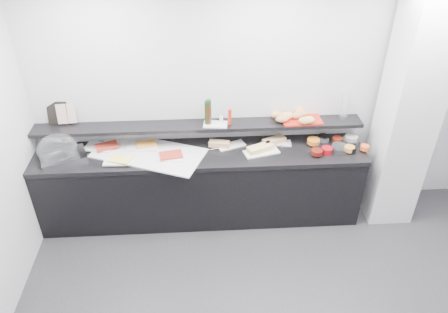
{
  "coord_description": "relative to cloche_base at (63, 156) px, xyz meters",
  "views": [
    {
      "loc": [
        -0.68,
        -2.28,
        3.53
      ],
      "look_at": [
        -0.45,
        1.45,
        1.0
      ],
      "focal_mm": 35.0,
      "sensor_mm": 36.0,
      "label": 1
    }
  ],
  "objects": [
    {
      "name": "bottle_green_a",
      "position": [
        1.55,
        0.19,
        0.37
      ],
      "size": [
        0.08,
        0.08,
        0.26
      ],
      "primitive_type": "cylinder",
      "rotation": [
        0.0,
        0.0,
        0.41
      ],
      "color": "#0E330F",
      "rests_on": "condiment_tray"
    },
    {
      "name": "bowl_black_fruit",
      "position": [
        3.09,
        -0.07,
        0.02
      ],
      "size": [
        0.13,
        0.13,
        0.07
      ],
      "primitive_type": "cylinder",
      "rotation": [
        0.0,
        0.0,
        0.02
      ],
      "color": "black",
      "rests_on": "counter_top"
    },
    {
      "name": "bread_roll_midw",
      "position": [
        2.43,
        0.22,
        0.29
      ],
      "size": [
        0.15,
        0.1,
        0.08
      ],
      "primitive_type": "ellipsoid",
      "rotation": [
        0.0,
        0.0,
        0.05
      ],
      "color": "tan",
      "rests_on": "bread_tray"
    },
    {
      "name": "fill_red_jam",
      "position": [
        2.71,
        -0.12,
        0.03
      ],
      "size": [
        0.15,
        0.15,
        0.05
      ],
      "primitive_type": "cylinder",
      "rotation": [
        0.0,
        0.0,
        0.28
      ],
      "color": "#4F100B",
      "rests_on": "bowl_red_jam"
    },
    {
      "name": "ceiling",
      "position": [
        2.16,
        -1.67,
        1.78
      ],
      "size": [
        5.0,
        5.0,
        0.0
      ],
      "primitive_type": "plane",
      "color": "white",
      "rests_on": "back_wall"
    },
    {
      "name": "bowl_black_jam",
      "position": [
        2.86,
        0.17,
        0.02
      ],
      "size": [
        0.15,
        0.15,
        0.07
      ],
      "primitive_type": "cylinder",
      "rotation": [
        0.0,
        0.0,
        -0.15
      ],
      "color": "black",
      "rests_on": "counter_top"
    },
    {
      "name": "sandwich_food_left",
      "position": [
        1.67,
        0.11,
        0.02
      ],
      "size": [
        0.24,
        0.13,
        0.06
      ],
      "primitive_type": "cube",
      "rotation": [
        0.0,
        0.0,
        -0.2
      ],
      "color": "tan",
      "rests_on": "sandwich_plate_left"
    },
    {
      "name": "back_wall",
      "position": [
        2.16,
        0.33,
        0.43
      ],
      "size": [
        5.0,
        0.02,
        2.7
      ],
      "primitive_type": "cube",
      "color": "silver",
      "rests_on": "ground"
    },
    {
      "name": "sandwich_plate_mid",
      "position": [
        2.13,
        -0.03,
        -0.01
      ],
      "size": [
        0.41,
        0.25,
        0.01
      ],
      "primitive_type": "cube",
      "rotation": [
        0.0,
        0.0,
        0.26
      ],
      "color": "white",
      "rests_on": "counter_top"
    },
    {
      "name": "cloche_dome",
      "position": [
        -0.04,
        -0.01,
        0.11
      ],
      "size": [
        0.49,
        0.41,
        0.34
      ],
      "primitive_type": "ellipsoid",
      "rotation": [
        0.0,
        0.0,
        0.4
      ],
      "color": "silver",
      "rests_on": "cloche_base"
    },
    {
      "name": "fill_black_jam",
      "position": [
        3.0,
        0.12,
        0.03
      ],
      "size": [
        0.11,
        0.11,
        0.05
      ],
      "primitive_type": "cylinder",
      "rotation": [
        0.0,
        0.0,
        -0.0
      ],
      "color": "#5E180D",
      "rests_on": "bowl_black_jam"
    },
    {
      "name": "cloche_base",
      "position": [
        0.0,
        0.0,
        0.0
      ],
      "size": [
        0.55,
        0.46,
        0.04
      ],
      "primitive_type": "cube",
      "rotation": [
        0.0,
        0.0,
        0.37
      ],
      "color": "silver",
      "rests_on": "counter_top"
    },
    {
      "name": "bottle_green_b",
      "position": [
        1.57,
        0.2,
        0.38
      ],
      "size": [
        0.07,
        0.07,
        0.28
      ],
      "primitive_type": "cylinder",
      "rotation": [
        0.0,
        0.0,
        -0.31
      ],
      "color": "#0F3919",
      "rests_on": "condiment_tray"
    },
    {
      "name": "bread_roll_se",
      "position": [
        2.64,
        0.12,
        0.29
      ],
      "size": [
        0.15,
        0.11,
        0.08
      ],
      "primitive_type": "ellipsoid",
      "rotation": [
        0.0,
        0.0,
        -0.11
      ],
      "color": "gold",
      "rests_on": "bread_tray"
    },
    {
      "name": "sandwich_food_right",
      "position": [
        2.29,
        0.14,
        0.02
      ],
      "size": [
        0.28,
        0.2,
        0.06
      ],
      "primitive_type": "cube",
      "rotation": [
        0.0,
        0.0,
        0.42
      ],
      "color": "tan",
      "rests_on": "sandwich_plate_right"
    },
    {
      "name": "bread_roll_sw",
      "position": [
        2.37,
        0.16,
        0.29
      ],
      "size": [
        0.17,
        0.12,
        0.08
      ],
      "primitive_type": "ellipsoid",
      "rotation": [
        0.0,
        0.0,
        0.17
      ],
      "color": "#AD7742",
      "rests_on": "bread_tray"
    },
    {
      "name": "carafe",
      "position": [
        3.06,
        0.22,
        0.38
      ],
      "size": [
        0.11,
        0.11,
        0.3
      ],
      "primitive_type": "cylinder",
      "rotation": [
        0.0,
        0.0,
        -0.24
      ],
      "color": "white",
      "rests_on": "wall_shelf"
    },
    {
      "name": "platter_cheese",
      "position": [
        0.6,
        -0.11,
        0.0
      ],
      "size": [
        0.3,
        0.21,
        0.01
      ],
      "primitive_type": "cube",
      "rotation": [
        0.0,
        0.0,
        -0.04
      ],
      "color": "silver",
      "rests_on": "linen_runner"
    },
    {
      "name": "bottle_brown",
      "position": [
        1.56,
        0.19,
        0.36
      ],
      "size": [
        0.07,
        0.07,
        0.24
      ],
      "primitive_type": "cylinder",
      "rotation": [
        0.0,
        0.0,
        -0.16
      ],
      "color": "#3E1C0B",
      "rests_on": "condiment_tray"
    },
    {
      "name": "fill_glass_cream",
      "position": [
        3.17,
        0.15,
        0.03
      ],
      "size": [
        0.16,
        0.16,
        0.05
      ],
      "primitive_type": "cylinder",
      "rotation": [
        0.0,
        0.0,
        -0.13
      ],
      "color": "silver",
      "rests_on": "bowl_glass_cream"
    },
    {
      "name": "print_art",
      "position": [
        0.04,
        0.29,
        0.36
      ],
      "size": [
        0.2,
        0.07,
        0.22
      ],
      "primitive_type": "cube",
      "rotation": [
        -0.21,
        0.0,
        0.1
      ],
      "color": "tan",
      "rests_on": "framed_print"
    },
    {
      "name": "tongs_right",
      "position": [
        2.38,
        0.08,
        -0.0
      ],
      "size": [
        0.16,
        0.03,
        0.01
      ],
      "primitive_type": "cylinder",
      "rotation": [
        0.0,
        1.57,
        0.15
      ],
      "color": "#B3B6BA",
      "rests_on": "sandwich_plate_right"
    },
    {
      "name": "framed_print",
      "position": [
        -0.06,
        0.31,
        0.36
      ],
      "size": [
        0.23,
        0.1,
        0.26
      ],
      "primitive_type": "cube",
      "rotation": [
        -0.21,
        0.0,
        -0.13
      ],
      "color": "black",
      "rests_on": "wall_shelf"
    },
    {
      "name": "tongs_mid",
      "position": [
        2.11,
        -0.04,
        -0.0
      ],
      "size": [
        0.15,
        0.07,
        0.01
      ],
      "primitive_type": "cylinder",
      "rotation": [
        0.0,
        1.57,
        0.38
      ],
      "color": "silver",
      "rests_on": "sandwich_plate_mid"
    },
    {
      "name": "fill_glass_salmon",
      "position": [
        3.08,
        -0.08,
        0.03
      ],
      "size": [
        0.15,
        0.15,
        0.05
      ],
      "primitive_type": "cylinder",
      "rotation": [
        0.0,
        0.0,
        0.39
      ],
      "color": "orange",
      "rests_on": "bowl_glass_salmon"
    },
    {
      "name": "food_salmon",
      "position": [
        0.87,
        0.16,
        0.02
      ],
      "size": [
        0.24,
        0.18,
        0.02
      ],
      "primitive_type": "cube",
      "rotation": [
        0.0,
        0.0,
        0.24
      ],
      "color": "orange",
      "rests_on": "platter_salmon"
    },
    {
      "name": "platter_meat_a",
      "position": [
        0.35,
        0.17,
        0.0
      ],
      "size": [
        0.33,
        0.26,
        0.01
      ],
      "primitive_type": "cube",
      "rotation": [
        0.0,
        0.0,
        -0.21
      ],
      "color": "silver",
      "rests_on": "linen_runner"
    },
    {
      "name": "sandwich_food_mid",
      "position": [
        2.12,
        -0.01,
        0.02
      ],
      "size": [
        0.31,
        0.22,
        0.06
      ],
      "primitive_type": "cube",
      "rotation": [
        0.0,
        0.0,
        0.42
      ],
      "color": "#D9BD71",
      "rests_on": "sandwich_plate_mid"
    },
    {
      "name": "buffet_cabinet",
      "position": [
        1.46,
        0.03,
        -0.5
      ],
      "size": [
        3.6,
        0.6,
        0.85
      ],
      "primitive_type": "cube",
      "color": "black",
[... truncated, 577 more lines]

